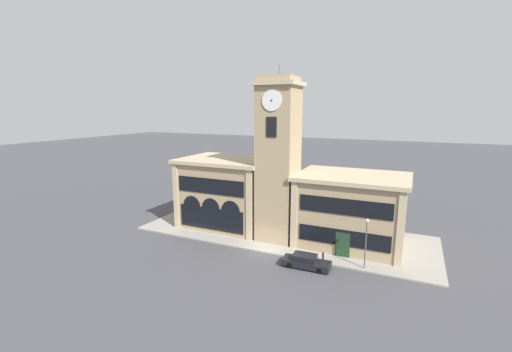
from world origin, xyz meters
The scene contains 8 objects.
ground_plane centered at (0.00, 0.00, 0.00)m, with size 300.00×300.00×0.00m, color #424247.
sidewalk_kerb centered at (0.00, 6.50, 0.07)m, with size 36.15×13.00×0.15m.
clock_tower centered at (0.00, 4.54, 9.63)m, with size 4.95×4.95×20.36m.
town_hall_left_wing centered at (-8.07, 6.68, 4.60)m, with size 11.99×9.28×9.15m.
town_hall_right_wing centered at (8.25, 6.68, 4.16)m, with size 12.35×9.28×8.27m.
parked_car_near centered at (5.37, -1.46, 0.70)m, with size 4.87×1.86×1.35m.
street_lamp centered at (10.77, 0.56, 3.54)m, with size 0.36×0.36×5.07m.
bollard centered at (6.70, 0.29, 0.67)m, with size 0.18×0.18×1.06m.
Camera 1 is at (14.25, -32.36, 15.61)m, focal length 24.00 mm.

